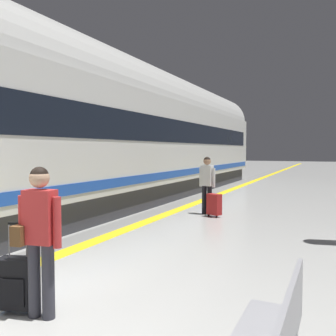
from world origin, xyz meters
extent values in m
cube|color=yellow|center=(-0.54, 10.00, 0.00)|extent=(0.36, 80.00, 0.01)
cube|color=slate|center=(-0.91, 10.00, 0.00)|extent=(0.70, 80.00, 0.01)
cube|color=#38383D|center=(-2.73, 7.35, 0.35)|extent=(2.67, 24.90, 0.70)
cube|color=silver|center=(-2.73, 7.35, 2.15)|extent=(2.90, 25.94, 2.90)
cylinder|color=silver|center=(-2.73, 7.35, 3.55)|extent=(2.84, 25.42, 2.84)
cube|color=black|center=(-2.73, 7.35, 2.50)|extent=(2.93, 24.38, 0.80)
cube|color=#1E4CB2|center=(-2.73, 7.35, 1.00)|extent=(2.94, 25.42, 0.24)
cube|color=gray|center=(-4.19, 11.25, 1.90)|extent=(0.02, 0.90, 2.00)
cylinder|color=#383842|center=(1.03, 0.59, 0.41)|extent=(0.14, 0.14, 0.82)
cylinder|color=#383842|center=(0.86, 0.56, 0.41)|extent=(0.14, 0.14, 0.82)
cube|color=red|center=(0.95, 0.57, 1.12)|extent=(0.36, 0.25, 0.59)
cylinder|color=red|center=(1.16, 0.60, 1.07)|extent=(0.09, 0.09, 0.55)
cylinder|color=red|center=(0.73, 0.53, 1.07)|extent=(0.09, 0.09, 0.55)
sphere|color=tan|center=(0.95, 0.57, 1.54)|extent=(0.22, 0.22, 0.22)
sphere|color=black|center=(0.95, 0.57, 1.56)|extent=(0.20, 0.20, 0.20)
cube|color=brown|center=(0.76, 0.51, 0.92)|extent=(0.18, 0.29, 0.22)
cube|color=black|center=(0.60, 0.55, 0.34)|extent=(0.43, 0.33, 0.57)
cube|color=black|center=(0.63, 0.44, 0.27)|extent=(0.30, 0.11, 0.31)
cylinder|color=black|center=(0.71, 0.66, 0.03)|extent=(0.04, 0.06, 0.06)
cylinder|color=black|center=(0.44, 0.57, 0.03)|extent=(0.04, 0.06, 0.06)
cylinder|color=gray|center=(0.68, 0.63, 0.82)|extent=(0.02, 0.02, 0.38)
cylinder|color=gray|center=(0.48, 0.57, 0.82)|extent=(0.02, 0.02, 0.38)
cube|color=black|center=(0.58, 0.60, 1.01)|extent=(0.22, 0.09, 0.02)
cylinder|color=black|center=(0.43, 7.50, 0.41)|extent=(0.14, 0.14, 0.81)
cylinder|color=black|center=(0.60, 7.46, 0.41)|extent=(0.14, 0.14, 0.81)
cube|color=silver|center=(0.51, 7.48, 1.11)|extent=(0.36, 0.26, 0.58)
cylinder|color=silver|center=(0.30, 7.53, 1.06)|extent=(0.09, 0.09, 0.54)
cylinder|color=silver|center=(0.72, 7.45, 1.06)|extent=(0.09, 0.09, 0.54)
sphere|color=#A37556|center=(0.51, 7.48, 1.52)|extent=(0.21, 0.21, 0.21)
sphere|color=black|center=(0.51, 7.48, 1.55)|extent=(0.20, 0.20, 0.20)
cube|color=#A51E1E|center=(0.83, 7.16, 0.35)|extent=(0.44, 0.35, 0.57)
cube|color=#A51E1E|center=(0.88, 7.27, 0.27)|extent=(0.29, 0.14, 0.32)
cylinder|color=black|center=(0.67, 7.16, 0.03)|extent=(0.04, 0.06, 0.06)
cylinder|color=black|center=(0.94, 7.04, 0.03)|extent=(0.04, 0.06, 0.06)
cube|color=#99999E|center=(3.59, 0.03, 0.69)|extent=(0.04, 1.70, 0.44)
camera|label=1|loc=(3.85, -2.40, 1.84)|focal=38.93mm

